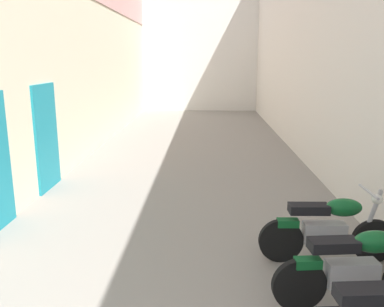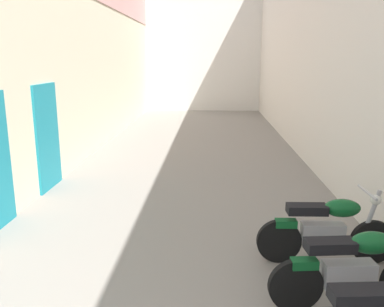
# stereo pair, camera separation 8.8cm
# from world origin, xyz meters

# --- Properties ---
(ground_plane) EXTENTS (37.15, 37.15, 0.00)m
(ground_plane) POSITION_xyz_m (0.00, 8.57, 0.00)
(ground_plane) COLOR gray
(building_left) EXTENTS (0.45, 21.15, 7.82)m
(building_left) POSITION_xyz_m (-3.16, 10.52, 3.94)
(building_left) COLOR beige
(building_left) RESTS_ON ground
(building_right) EXTENTS (0.45, 21.15, 7.36)m
(building_right) POSITION_xyz_m (3.17, 10.57, 3.68)
(building_right) COLOR beige
(building_right) RESTS_ON ground
(building_far_end) EXTENTS (8.94, 2.00, 6.19)m
(building_far_end) POSITION_xyz_m (0.00, 22.15, 3.09)
(building_far_end) COLOR silver
(building_far_end) RESTS_ON ground
(motorcycle_third) EXTENTS (1.85, 0.58, 1.04)m
(motorcycle_third) POSITION_xyz_m (2.03, 3.72, 0.50)
(motorcycle_third) COLOR black
(motorcycle_third) RESTS_ON ground
(motorcycle_fourth) EXTENTS (1.85, 0.58, 1.04)m
(motorcycle_fourth) POSITION_xyz_m (2.03, 4.76, 0.50)
(motorcycle_fourth) COLOR black
(motorcycle_fourth) RESTS_ON ground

